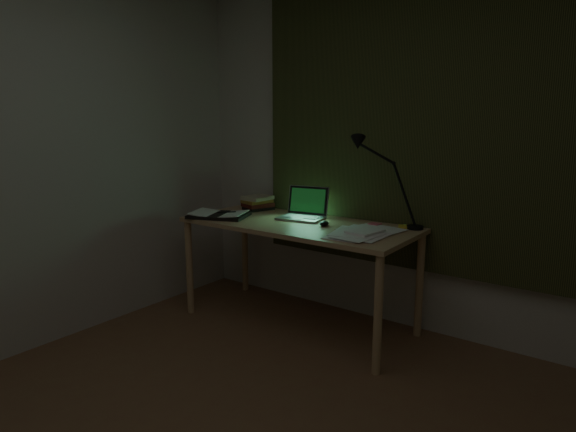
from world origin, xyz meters
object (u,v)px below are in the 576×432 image
object	(u,v)px
book_stack	(258,203)
desk_lamp	(417,185)
desk	(298,274)
laptop	(301,204)
open_textbook	(219,214)
loose_papers	(359,231)

from	to	relation	value
book_stack	desk_lamp	world-z (taller)	desk_lamp
desk	laptop	xyz separation A→B (m)	(-0.05, 0.11, 0.49)
desk	open_textbook	size ratio (longest dim) A/B	3.99
desk	loose_papers	bearing A→B (deg)	-2.57
loose_papers	desk_lamp	bearing A→B (deg)	51.05
book_stack	desk_lamp	size ratio (longest dim) A/B	0.37
desk	desk_lamp	distance (m)	1.04
desk	open_textbook	bearing A→B (deg)	-163.79
desk	loose_papers	xyz separation A→B (m)	(0.49, -0.02, 0.39)
laptop	desk_lamp	xyz separation A→B (m)	(0.80, 0.18, 0.18)
laptop	loose_papers	size ratio (longest dim) A/B	0.93
loose_papers	desk_lamp	xyz separation A→B (m)	(0.25, 0.31, 0.28)
desk	book_stack	size ratio (longest dim) A/B	7.69
loose_papers	open_textbook	bearing A→B (deg)	-172.07
laptop	open_textbook	world-z (taller)	laptop
desk	open_textbook	distance (m)	0.74
desk_lamp	open_textbook	bearing A→B (deg)	-157.06
open_textbook	book_stack	distance (m)	0.41
book_stack	desk_lamp	xyz separation A→B (m)	(1.30, 0.06, 0.23)
book_stack	loose_papers	distance (m)	1.08
book_stack	loose_papers	xyz separation A→B (m)	(1.05, -0.26, -0.05)
laptop	desk	bearing A→B (deg)	-74.18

